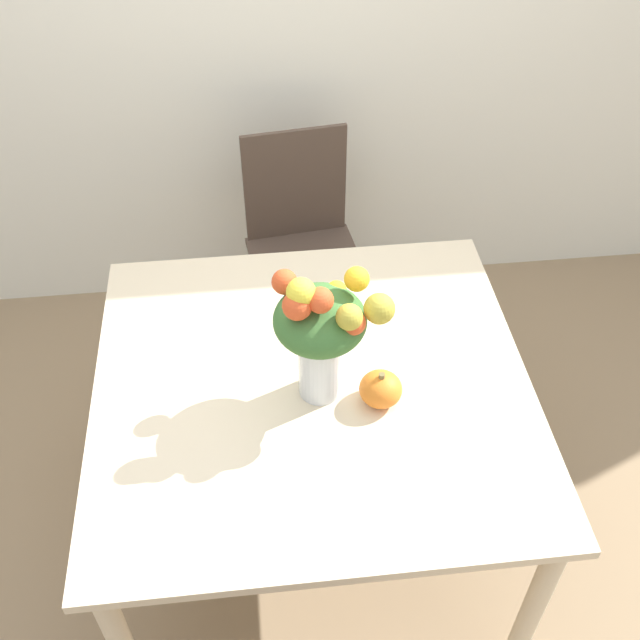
# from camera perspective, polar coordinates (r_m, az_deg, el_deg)

# --- Properties ---
(ground_plane) EXTENTS (12.00, 12.00, 0.00)m
(ground_plane) POSITION_cam_1_polar(r_m,az_deg,el_deg) (2.70, -0.46, -15.37)
(ground_plane) COLOR #8E7556
(dining_table) EXTENTS (1.21, 1.16, 0.75)m
(dining_table) POSITION_cam_1_polar(r_m,az_deg,el_deg) (2.15, -0.56, -6.36)
(dining_table) COLOR beige
(dining_table) RESTS_ON ground_plane
(flower_vase) EXTENTS (0.30, 0.24, 0.43)m
(flower_vase) POSITION_cam_1_polar(r_m,az_deg,el_deg) (1.89, 0.15, -0.79)
(flower_vase) COLOR silver
(flower_vase) RESTS_ON dining_table
(pumpkin) EXTENTS (0.12, 0.12, 0.11)m
(pumpkin) POSITION_cam_1_polar(r_m,az_deg,el_deg) (2.01, 4.65, -5.26)
(pumpkin) COLOR orange
(pumpkin) RESTS_ON dining_table
(dining_chair_near_window) EXTENTS (0.47, 0.47, 0.93)m
(dining_chair_near_window) POSITION_cam_1_polar(r_m,az_deg,el_deg) (2.94, -1.29, 5.51)
(dining_chair_near_window) COLOR #47382D
(dining_chair_near_window) RESTS_ON ground_plane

